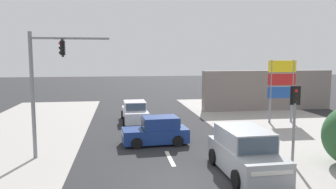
# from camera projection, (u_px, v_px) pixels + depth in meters

# --- Properties ---
(ground_plane) EXTENTS (140.00, 140.00, 0.00)m
(ground_plane) POSITION_uv_depth(u_px,v_px,m) (182.00, 182.00, 12.73)
(ground_plane) COLOR #28282B
(lane_dash_mid) EXTENTS (0.20, 2.40, 0.01)m
(lane_dash_mid) POSITION_uv_depth(u_px,v_px,m) (170.00, 158.00, 15.68)
(lane_dash_mid) COLOR silver
(lane_dash_mid) RESTS_ON ground
(lane_dash_far) EXTENTS (0.20, 2.40, 0.01)m
(lane_dash_far) POSITION_uv_depth(u_px,v_px,m) (158.00, 134.00, 20.59)
(lane_dash_far) COLOR silver
(lane_dash_far) RESTS_ON ground
(traffic_signal_mast) EXTENTS (3.69, 0.44, 6.00)m
(traffic_signal_mast) POSITION_uv_depth(u_px,v_px,m) (44.00, 78.00, 15.33)
(traffic_signal_mast) COLOR slate
(traffic_signal_mast) RESTS_ON ground
(pedestal_signal_right_kerb) EXTENTS (0.44, 0.31, 3.56)m
(pedestal_signal_right_kerb) POSITION_uv_depth(u_px,v_px,m) (295.00, 112.00, 14.51)
(pedestal_signal_right_kerb) COLOR slate
(pedestal_signal_right_kerb) RESTS_ON ground
(shopping_plaza_sign) EXTENTS (2.10, 0.16, 4.60)m
(shopping_plaza_sign) POSITION_uv_depth(u_px,v_px,m) (282.00, 82.00, 23.86)
(shopping_plaza_sign) COLOR slate
(shopping_plaza_sign) RESTS_ON ground
(shopfront_wall_far) EXTENTS (12.00, 1.00, 3.60)m
(shopfront_wall_far) POSITION_uv_depth(u_px,v_px,m) (267.00, 90.00, 29.85)
(shopfront_wall_far) COLOR gray
(shopfront_wall_far) RESTS_ON ground
(sedan_crossing_left) EXTENTS (2.02, 4.30, 1.56)m
(sedan_crossing_left) POSITION_uv_depth(u_px,v_px,m) (135.00, 112.00, 24.45)
(sedan_crossing_left) COLOR silver
(sedan_crossing_left) RESTS_ON ground
(hatchback_kerbside_parked) EXTENTS (3.73, 1.96, 1.53)m
(hatchback_kerbside_parked) POSITION_uv_depth(u_px,v_px,m) (156.00, 131.00, 18.21)
(hatchback_kerbside_parked) COLOR navy
(hatchback_kerbside_parked) RESTS_ON ground
(suv_receding_far) EXTENTS (2.16, 4.59, 1.90)m
(suv_receding_far) POSITION_uv_depth(u_px,v_px,m) (245.00, 153.00, 13.52)
(suv_receding_far) COLOR #A3A8AD
(suv_receding_far) RESTS_ON ground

